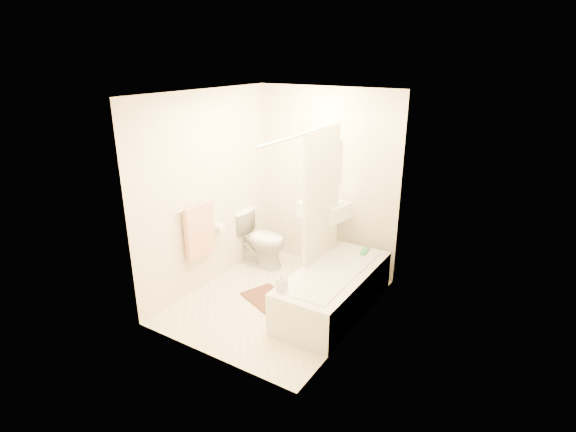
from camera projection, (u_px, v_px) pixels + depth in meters
The scene contains 17 objects.
floor at pixel (277, 301), 5.34m from camera, with size 2.40×2.40×0.00m, color beige.
ceiling at pixel (275, 93), 4.52m from camera, with size 2.40×2.40×0.00m, color white.
wall_back at pixel (326, 181), 5.89m from camera, with size 2.00×0.02×2.40m, color beige.
wall_left at pixel (207, 191), 5.43m from camera, with size 0.02×2.40×2.40m, color beige.
wall_right at pixel (360, 223), 4.43m from camera, with size 0.02×2.40×2.40m, color beige.
mirror at pixel (326, 159), 5.77m from camera, with size 0.40×0.03×0.55m, color white.
curtain_rod at pixel (305, 134), 4.59m from camera, with size 0.03×0.03×1.70m, color silver.
shower_curtain at pixel (322, 197), 5.17m from camera, with size 0.04×0.80×1.55m, color silver.
towel_bar at pixel (196, 205), 5.25m from camera, with size 0.02×0.02×0.60m, color silver.
towel at pixel (200, 231), 5.34m from camera, with size 0.06×0.45×0.66m, color #CC7266.
toilet_paper at pixel (220, 228), 5.66m from camera, with size 0.12×0.12×0.11m, color white.
toilet at pixel (260, 239), 6.16m from camera, with size 0.43×0.76×0.75m, color silver.
sink at pixel (324, 235), 5.85m from camera, with size 0.56×0.44×1.09m, color white, non-canonical shape.
bathtub at pixel (334, 290), 5.12m from camera, with size 0.73×1.67×0.47m, color silver, non-canonical shape.
bath_mat at pixel (267, 298), 5.39m from camera, with size 0.57×0.43×0.02m, color #512E22.
soap_bottle at pixel (282, 281), 4.61m from camera, with size 0.09×0.09×0.20m, color silver.
scrub_brush at pixel (365, 251), 5.50m from camera, with size 0.06×0.21×0.04m, color #33A066.
Camera 1 is at (2.60, -3.89, 2.78)m, focal length 28.00 mm.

